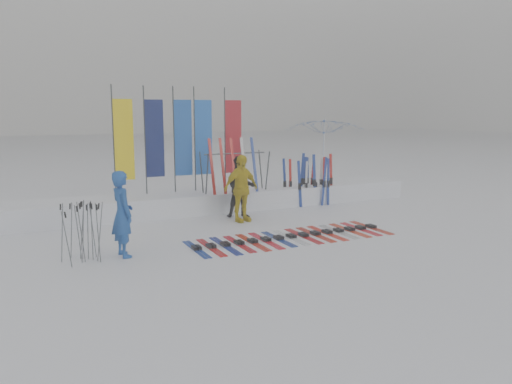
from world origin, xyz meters
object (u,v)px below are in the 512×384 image
person_black (241,187)px  ski_row (292,236)px  person_blue (122,214)px  tent_canopy (325,154)px  person_yellow (241,188)px  ski_rack (235,166)px

person_black → ski_row: size_ratio=0.35×
person_blue → tent_canopy: (8.75, 5.58, 0.52)m
person_yellow → tent_canopy: (5.12, 3.56, 0.50)m
person_yellow → ski_row: 2.41m
person_blue → person_yellow: (3.63, 2.01, 0.02)m
person_black → person_yellow: 0.54m
person_blue → person_black: bearing=-65.9°
person_yellow → person_black: bearing=53.3°
ski_rack → person_black: bearing=-103.7°
person_black → ski_rack: size_ratio=0.87×
person_blue → tent_canopy: tent_canopy is taller
person_blue → person_black: size_ratio=1.03×
person_blue → person_black: 4.60m
person_black → tent_canopy: size_ratio=0.56×
person_yellow → ski_rack: (0.47, 1.52, 0.44)m
person_black → tent_canopy: tent_canopy is taller
person_yellow → ski_row: bearing=-93.3°
person_blue → ski_row: 4.10m
person_black → person_yellow: size_ratio=0.95×
tent_canopy → ski_rack: tent_canopy is taller
person_yellow → ski_row: (0.36, -2.21, -0.90)m
person_black → person_yellow: (-0.22, -0.49, 0.05)m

